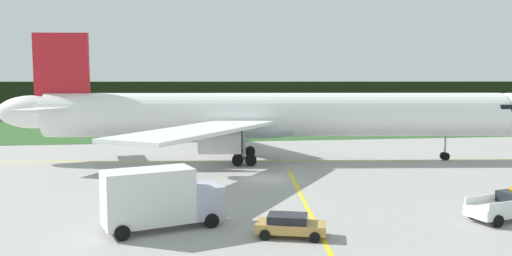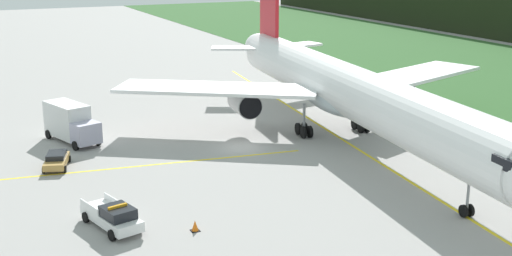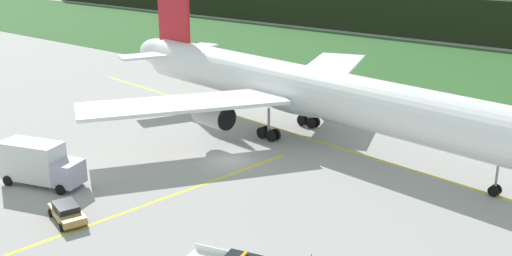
{
  "view_description": "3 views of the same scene",
  "coord_description": "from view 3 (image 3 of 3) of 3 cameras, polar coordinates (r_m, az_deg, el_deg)",
  "views": [
    {
      "loc": [
        -7.03,
        -44.25,
        9.0
      ],
      "look_at": [
        0.75,
        9.44,
        3.78
      ],
      "focal_mm": 34.6,
      "sensor_mm": 36.0,
      "label": 1
    },
    {
      "loc": [
        55.58,
        -24.22,
        18.44
      ],
      "look_at": [
        6.04,
        -1.34,
        3.51
      ],
      "focal_mm": 46.57,
      "sensor_mm": 36.0,
      "label": 2
    },
    {
      "loc": [
        34.83,
        -39.07,
        20.14
      ],
      "look_at": [
        5.84,
        -3.21,
        5.19
      ],
      "focal_mm": 41.39,
      "sensor_mm": 36.0,
      "label": 3
    }
  ],
  "objects": [
    {
      "name": "distant_tree_line",
      "position": [
        125.68,
        22.87,
        9.38
      ],
      "size": [
        288.0,
        7.42,
        8.78
      ],
      "primitive_type": "cube",
      "color": "black",
      "rests_on": "ground"
    },
    {
      "name": "airliner",
      "position": [
        60.77,
        5.2,
        3.52
      ],
      "size": [
        59.91,
        42.77,
        14.21
      ],
      "color": "white",
      "rests_on": "ground"
    },
    {
      "name": "taxiway_centerline_main",
      "position": [
        61.73,
        5.64,
        -1.16
      ],
      "size": [
        80.74,
        9.96,
        0.01
      ],
      "primitive_type": "cube",
      "rotation": [
        0.0,
        0.0,
        -0.12
      ],
      "color": "yellow",
      "rests_on": "ground"
    },
    {
      "name": "catering_truck",
      "position": [
        53.16,
        -20.21,
        -3.2
      ],
      "size": [
        7.54,
        4.57,
        3.9
      ],
      "color": "#ABA8C1",
      "rests_on": "ground"
    },
    {
      "name": "grass_verge",
      "position": [
        98.65,
        17.51,
        5.36
      ],
      "size": [
        320.0,
        46.07,
        0.04
      ],
      "primitive_type": "cube",
      "color": "#2B5626",
      "rests_on": "ground"
    },
    {
      "name": "ground",
      "position": [
        56.08,
        -2.58,
        -3.1
      ],
      "size": [
        320.0,
        320.0,
        0.0
      ],
      "primitive_type": "plane",
      "color": "#9B9895"
    },
    {
      "name": "taxiway_centerline_spur",
      "position": [
        47.61,
        -10.81,
        -7.4
      ],
      "size": [
        4.15,
        32.22,
        0.01
      ],
      "primitive_type": "cube",
      "rotation": [
        0.0,
        0.0,
        -1.69
      ],
      "color": "yellow",
      "rests_on": "ground"
    },
    {
      "name": "staff_car",
      "position": [
        46.42,
        -17.82,
        -7.73
      ],
      "size": [
        4.35,
        2.86,
        1.3
      ],
      "color": "#B68943",
      "rests_on": "ground"
    }
  ]
}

